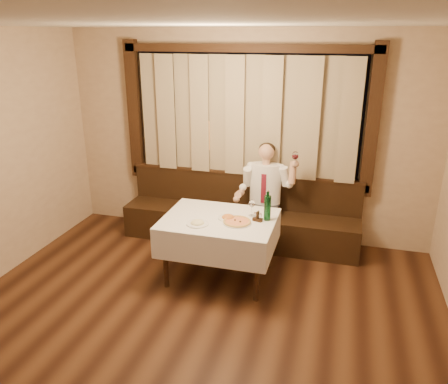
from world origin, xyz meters
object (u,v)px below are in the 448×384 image
(green_bottle, at_px, (267,207))
(cruet_caddy, at_px, (258,218))
(banquette, at_px, (240,219))
(pasta_red, at_px, (228,216))
(pizza, at_px, (237,222))
(dining_table, at_px, (219,226))
(seated_man, at_px, (265,189))
(pasta_cream, at_px, (197,221))

(green_bottle, height_order, cruet_caddy, green_bottle)
(banquette, relative_size, pasta_red, 13.92)
(pizza, relative_size, cruet_caddy, 2.78)
(dining_table, relative_size, seated_man, 0.90)
(banquette, xyz_separation_m, green_bottle, (0.53, -0.93, 0.60))
(green_bottle, relative_size, cruet_caddy, 3.02)
(seated_man, bearing_deg, dining_table, -110.31)
(pizza, distance_m, pasta_red, 0.16)
(banquette, xyz_separation_m, pizza, (0.23, -1.10, 0.46))
(pizza, height_order, cruet_caddy, cruet_caddy)
(pizza, relative_size, pasta_cream, 1.33)
(dining_table, bearing_deg, pasta_cream, -128.40)
(dining_table, distance_m, pasta_red, 0.17)
(pizza, height_order, pasta_red, pasta_red)
(dining_table, bearing_deg, pasta_red, 7.83)
(pasta_red, relative_size, green_bottle, 0.65)
(seated_man, bearing_deg, pasta_cream, -114.39)
(pasta_cream, bearing_deg, seated_man, 65.61)
(cruet_caddy, xyz_separation_m, seated_man, (-0.09, 0.90, 0.02))
(banquette, height_order, pasta_red, banquette)
(pasta_red, xyz_separation_m, cruet_caddy, (0.33, 0.02, 0.01))
(dining_table, xyz_separation_m, pasta_red, (0.10, 0.01, 0.14))
(banquette, relative_size, dining_table, 2.52)
(dining_table, distance_m, seated_man, 1.01)
(cruet_caddy, bearing_deg, pasta_red, -161.53)
(pizza, bearing_deg, cruet_caddy, 28.88)
(pasta_cream, distance_m, seated_man, 1.28)
(banquette, xyz_separation_m, dining_table, (0.00, -1.02, 0.34))
(banquette, distance_m, pasta_red, 1.12)
(dining_table, distance_m, pasta_cream, 0.32)
(dining_table, bearing_deg, pizza, -18.90)
(pasta_red, relative_size, seated_man, 0.16)
(dining_table, xyz_separation_m, pasta_cream, (-0.18, -0.23, 0.14))
(green_bottle, bearing_deg, pasta_red, -169.25)
(dining_table, height_order, pizza, pizza)
(pasta_red, distance_m, cruet_caddy, 0.34)
(pasta_red, xyz_separation_m, green_bottle, (0.43, 0.08, 0.12))
(pizza, relative_size, pasta_red, 1.41)
(pasta_red, height_order, pasta_cream, pasta_cream)
(pasta_cream, bearing_deg, dining_table, 51.60)
(seated_man, bearing_deg, pasta_red, -104.97)
(pizza, relative_size, seated_man, 0.23)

